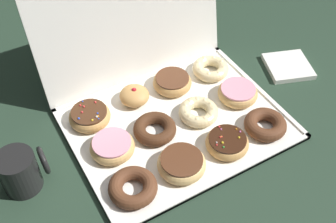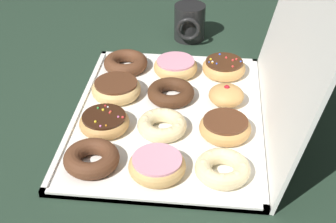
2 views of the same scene
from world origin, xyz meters
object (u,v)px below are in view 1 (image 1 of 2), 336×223
(chocolate_cake_ring_donut_3, at_px, (265,125))
(napkin_stack, at_px, (288,66))
(pink_frosted_donut_4, at_px, (112,145))
(sprinkle_donut_2, at_px, (227,143))
(jelly_filled_donut_9, at_px, (134,96))
(sprinkle_donut_8, at_px, (90,116))
(chocolate_frosted_donut_10, at_px, (172,82))
(coffee_mug, at_px, (20,171))
(chocolate_frosted_donut_1, at_px, (182,163))
(pink_frosted_donut_7, at_px, (238,93))
(cruller_donut_6, at_px, (199,112))
(chocolate_cake_ring_donut_5, at_px, (154,128))
(cruller_donut_11, at_px, (211,68))
(donut_box, at_px, (177,124))
(chocolate_cake_ring_donut_0, at_px, (133,187))

(chocolate_cake_ring_donut_3, distance_m, napkin_stack, 0.28)
(chocolate_cake_ring_donut_3, distance_m, pink_frosted_donut_4, 0.40)
(sprinkle_donut_2, xyz_separation_m, jelly_filled_donut_9, (-0.13, 0.27, 0.00))
(sprinkle_donut_8, height_order, chocolate_frosted_donut_10, sprinkle_donut_8)
(sprinkle_donut_8, relative_size, coffee_mug, 1.01)
(chocolate_frosted_donut_1, distance_m, pink_frosted_donut_4, 0.18)
(sprinkle_donut_8, bearing_deg, napkin_stack, -8.32)
(pink_frosted_donut_7, bearing_deg, chocolate_cake_ring_donut_3, -93.67)
(cruller_donut_6, bearing_deg, coffee_mug, 176.83)
(chocolate_cake_ring_donut_3, relative_size, coffee_mug, 1.01)
(chocolate_frosted_donut_1, height_order, chocolate_frosted_donut_10, same)
(chocolate_frosted_donut_1, distance_m, jelly_filled_donut_9, 0.26)
(chocolate_cake_ring_donut_5, bearing_deg, pink_frosted_donut_4, -179.59)
(chocolate_frosted_donut_10, bearing_deg, sprinkle_donut_2, -88.60)
(chocolate_cake_ring_donut_3, xyz_separation_m, cruller_donut_11, (0.00, 0.26, 0.00))
(chocolate_frosted_donut_10, relative_size, napkin_stack, 0.87)
(pink_frosted_donut_4, xyz_separation_m, chocolate_frosted_donut_10, (0.25, 0.13, 0.00))
(cruller_donut_11, bearing_deg, donut_box, -146.36)
(chocolate_frosted_donut_1, bearing_deg, chocolate_frosted_donut_10, 64.06)
(pink_frosted_donut_4, bearing_deg, chocolate_cake_ring_donut_0, -93.90)
(chocolate_cake_ring_donut_5, height_order, chocolate_frosted_donut_10, chocolate_frosted_donut_10)
(chocolate_cake_ring_donut_0, distance_m, coffee_mug, 0.26)
(chocolate_cake_ring_donut_3, xyz_separation_m, cruller_donut_6, (-0.13, 0.13, -0.00))
(coffee_mug, bearing_deg, chocolate_cake_ring_donut_0, -35.94)
(donut_box, xyz_separation_m, coffee_mug, (-0.41, 0.02, 0.05))
(chocolate_cake_ring_donut_3, height_order, pink_frosted_donut_4, pink_frosted_donut_4)
(napkin_stack, bearing_deg, pink_frosted_donut_7, -170.83)
(chocolate_cake_ring_donut_3, height_order, chocolate_frosted_donut_10, chocolate_frosted_donut_10)
(chocolate_cake_ring_donut_3, bearing_deg, sprinkle_donut_8, 146.47)
(chocolate_frosted_donut_1, xyz_separation_m, chocolate_frosted_donut_10, (0.13, 0.26, -0.00))
(sprinkle_donut_2, relative_size, sprinkle_donut_8, 0.99)
(sprinkle_donut_2, height_order, chocolate_cake_ring_donut_5, sprinkle_donut_2)
(chocolate_cake_ring_donut_0, bearing_deg, donut_box, 33.60)
(cruller_donut_6, bearing_deg, sprinkle_donut_8, 153.52)
(coffee_mug, xyz_separation_m, napkin_stack, (0.83, 0.01, -0.05))
(sprinkle_donut_2, distance_m, pink_frosted_donut_4, 0.29)
(chocolate_frosted_donut_10, xyz_separation_m, cruller_donut_11, (0.13, -0.00, -0.00))
(sprinkle_donut_2, relative_size, jelly_filled_donut_9, 1.32)
(sprinkle_donut_8, xyz_separation_m, chocolate_frosted_donut_10, (0.26, 0.01, -0.00))
(chocolate_cake_ring_donut_0, distance_m, napkin_stack, 0.64)
(pink_frosted_donut_7, relative_size, cruller_donut_11, 1.04)
(pink_frosted_donut_4, relative_size, cruller_donut_11, 1.04)
(donut_box, bearing_deg, sprinkle_donut_8, 147.95)
(chocolate_frosted_donut_1, xyz_separation_m, napkin_stack, (0.49, 0.17, -0.02))
(cruller_donut_11, bearing_deg, pink_frosted_donut_4, -162.08)
(chocolate_cake_ring_donut_3, distance_m, jelly_filled_donut_9, 0.37)
(chocolate_cake_ring_donut_5, bearing_deg, chocolate_cake_ring_donut_3, -27.94)
(chocolate_frosted_donut_1, distance_m, napkin_stack, 0.52)
(cruller_donut_6, xyz_separation_m, jelly_filled_donut_9, (-0.12, 0.14, 0.01))
(chocolate_cake_ring_donut_5, height_order, jelly_filled_donut_9, jelly_filled_donut_9)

